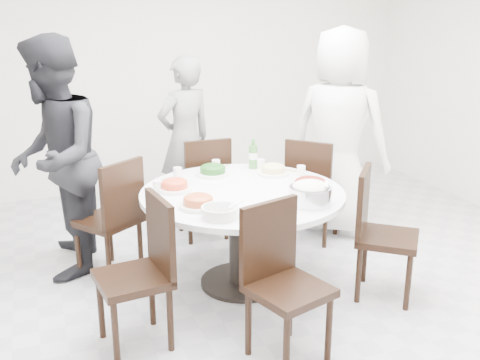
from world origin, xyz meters
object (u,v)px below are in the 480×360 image
object	(u,v)px
rice_bowl	(310,196)
beverage_bottle	(253,154)
chair_n	(203,186)
diner_middle	(185,139)
chair_ne	(314,189)
diner_left	(55,159)
chair_s	(289,286)
soup_bowl	(220,212)
chair_sw	(132,275)
diner_right	(339,132)
chair_se	(388,235)
dining_table	(242,238)
chair_nw	(107,218)

from	to	relation	value
rice_bowl	beverage_bottle	bearing A→B (deg)	91.75
chair_n	diner_middle	world-z (taller)	diner_middle
diner_middle	rice_bowl	bearing A→B (deg)	81.93
chair_ne	diner_left	size ratio (longest dim) A/B	0.51
chair_s	soup_bowl	size ratio (longest dim) A/B	3.99
diner_left	rice_bowl	world-z (taller)	diner_left
chair_sw	diner_right	distance (m)	2.52
chair_s	diner_right	size ratio (longest dim) A/B	0.50
chair_se	soup_bowl	bearing A→B (deg)	126.12
chair_ne	chair_s	distance (m)	1.90
rice_bowl	soup_bowl	size ratio (longest dim) A/B	1.22
chair_s	diner_right	xyz separation A→B (m)	(1.30, 1.72, 0.47)
chair_n	chair_se	world-z (taller)	same
chair_n	soup_bowl	bearing A→B (deg)	77.74
chair_n	chair_s	world-z (taller)	same
chair_sw	chair_se	size ratio (longest dim) A/B	1.00
diner_right	chair_n	bearing A→B (deg)	36.56
rice_bowl	beverage_bottle	distance (m)	0.97
diner_middle	soup_bowl	distance (m)	2.01
dining_table	rice_bowl	size ratio (longest dim) A/B	5.18
chair_sw	soup_bowl	world-z (taller)	chair_sw
chair_s	diner_left	distance (m)	2.13
chair_sw	chair_s	bearing A→B (deg)	53.79
chair_sw	chair_s	xyz separation A→B (m)	(0.83, -0.47, 0.00)
chair_se	beverage_bottle	size ratio (longest dim) A/B	3.79
chair_nw	chair_s	size ratio (longest dim) A/B	1.00
chair_nw	diner_right	distance (m)	2.20
diner_middle	soup_bowl	world-z (taller)	diner_middle
chair_nw	beverage_bottle	distance (m)	1.29
chair_s	chair_se	world-z (taller)	same
dining_table	diner_left	xyz separation A→B (m)	(-1.26, 0.72, 0.56)
rice_bowl	diner_left	bearing A→B (deg)	144.09
chair_nw	chair_se	bearing A→B (deg)	114.37
chair_s	diner_right	world-z (taller)	diner_right
dining_table	soup_bowl	xyz separation A→B (m)	(-0.33, -0.46, 0.41)
chair_n	beverage_bottle	xyz separation A→B (m)	(0.30, -0.50, 0.40)
dining_table	chair_nw	size ratio (longest dim) A/B	1.58
dining_table	chair_ne	distance (m)	1.12
chair_sw	diner_left	world-z (taller)	diner_left
dining_table	chair_n	distance (m)	1.04
chair_ne	diner_left	world-z (taller)	diner_left
chair_s	soup_bowl	world-z (taller)	chair_s
rice_bowl	chair_nw	bearing A→B (deg)	142.42
chair_n	chair_s	xyz separation A→B (m)	(-0.08, -2.03, 0.00)
rice_bowl	diner_middle	bearing A→B (deg)	100.08
chair_s	beverage_bottle	world-z (taller)	beverage_bottle
chair_sw	chair_nw	bearing A→B (deg)	173.39
diner_right	chair_nw	bearing A→B (deg)	55.99
beverage_bottle	chair_n	bearing A→B (deg)	120.79
chair_n	diner_right	xyz separation A→B (m)	(1.22, -0.31, 0.47)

